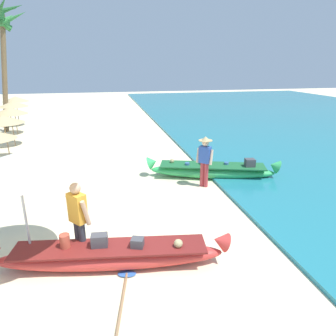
{
  "coord_description": "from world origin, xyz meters",
  "views": [
    {
      "loc": [
        -0.1,
        -5.33,
        3.9
      ],
      "look_at": [
        1.78,
        3.14,
        0.9
      ],
      "focal_mm": 32.38,
      "sensor_mm": 36.0,
      "label": 1
    }
  ],
  "objects_px": {
    "paddle": "(123,296)",
    "boat_green_midground": "(212,170)",
    "boat_red_foreground": "(111,255)",
    "patio_umbrella_large": "(16,163)",
    "person_tourist_customer": "(78,217)",
    "person_vendor_hatted": "(205,158)",
    "palm_tree_mid_cluster": "(3,37)"
  },
  "relations": [
    {
      "from": "person_vendor_hatted",
      "to": "paddle",
      "type": "xyz_separation_m",
      "value": [
        -3.04,
        -4.56,
        -0.96
      ]
    },
    {
      "from": "boat_red_foreground",
      "to": "person_vendor_hatted",
      "type": "distance_m",
      "value": 4.9
    },
    {
      "from": "boat_green_midground",
      "to": "person_tourist_customer",
      "type": "height_order",
      "value": "person_tourist_customer"
    },
    {
      "from": "boat_red_foreground",
      "to": "person_vendor_hatted",
      "type": "height_order",
      "value": "person_vendor_hatted"
    },
    {
      "from": "boat_green_midground",
      "to": "patio_umbrella_large",
      "type": "distance_m",
      "value": 6.88
    },
    {
      "from": "boat_green_midground",
      "to": "person_vendor_hatted",
      "type": "xyz_separation_m",
      "value": [
        -0.56,
        -0.72,
        0.71
      ]
    },
    {
      "from": "person_vendor_hatted",
      "to": "patio_umbrella_large",
      "type": "xyz_separation_m",
      "value": [
        -4.79,
        -3.16,
        1.17
      ]
    },
    {
      "from": "boat_red_foreground",
      "to": "boat_green_midground",
      "type": "bearing_deg",
      "value": 49.1
    },
    {
      "from": "patio_umbrella_large",
      "to": "palm_tree_mid_cluster",
      "type": "height_order",
      "value": "palm_tree_mid_cluster"
    },
    {
      "from": "person_tourist_customer",
      "to": "patio_umbrella_large",
      "type": "distance_m",
      "value": 1.56
    },
    {
      "from": "person_tourist_customer",
      "to": "person_vendor_hatted",
      "type": "bearing_deg",
      "value": 40.34
    },
    {
      "from": "boat_green_midground",
      "to": "palm_tree_mid_cluster",
      "type": "xyz_separation_m",
      "value": [
        -8.77,
        10.11,
        5.01
      ]
    },
    {
      "from": "boat_red_foreground",
      "to": "person_tourist_customer",
      "type": "distance_m",
      "value": 1.01
    },
    {
      "from": "palm_tree_mid_cluster",
      "to": "person_vendor_hatted",
      "type": "bearing_deg",
      "value": -52.85
    },
    {
      "from": "boat_green_midground",
      "to": "person_vendor_hatted",
      "type": "height_order",
      "value": "person_vendor_hatted"
    },
    {
      "from": "boat_green_midground",
      "to": "paddle",
      "type": "relative_size",
      "value": 2.49
    },
    {
      "from": "boat_green_midground",
      "to": "person_vendor_hatted",
      "type": "distance_m",
      "value": 1.16
    },
    {
      "from": "person_tourist_customer",
      "to": "boat_green_midground",
      "type": "bearing_deg",
      "value": 42.14
    },
    {
      "from": "person_tourist_customer",
      "to": "paddle",
      "type": "xyz_separation_m",
      "value": [
        0.75,
        -1.34,
        -0.94
      ]
    },
    {
      "from": "patio_umbrella_large",
      "to": "boat_red_foreground",
      "type": "bearing_deg",
      "value": -16.6
    },
    {
      "from": "boat_red_foreground",
      "to": "patio_umbrella_large",
      "type": "distance_m",
      "value": 2.52
    },
    {
      "from": "patio_umbrella_large",
      "to": "palm_tree_mid_cluster",
      "type": "relative_size",
      "value": 0.35
    },
    {
      "from": "person_tourist_customer",
      "to": "palm_tree_mid_cluster",
      "type": "height_order",
      "value": "palm_tree_mid_cluster"
    },
    {
      "from": "person_tourist_customer",
      "to": "patio_umbrella_large",
      "type": "height_order",
      "value": "patio_umbrella_large"
    },
    {
      "from": "patio_umbrella_large",
      "to": "palm_tree_mid_cluster",
      "type": "distance_m",
      "value": 14.74
    },
    {
      "from": "paddle",
      "to": "boat_green_midground",
      "type": "bearing_deg",
      "value": 55.65
    },
    {
      "from": "person_vendor_hatted",
      "to": "paddle",
      "type": "relative_size",
      "value": 0.92
    },
    {
      "from": "paddle",
      "to": "boat_red_foreground",
      "type": "bearing_deg",
      "value": 100.12
    },
    {
      "from": "person_vendor_hatted",
      "to": "patio_umbrella_large",
      "type": "distance_m",
      "value": 5.86
    },
    {
      "from": "person_vendor_hatted",
      "to": "patio_umbrella_large",
      "type": "height_order",
      "value": "patio_umbrella_large"
    },
    {
      "from": "person_tourist_customer",
      "to": "boat_red_foreground",
      "type": "bearing_deg",
      "value": -35.1
    },
    {
      "from": "patio_umbrella_large",
      "to": "palm_tree_mid_cluster",
      "type": "bearing_deg",
      "value": 103.73
    }
  ]
}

